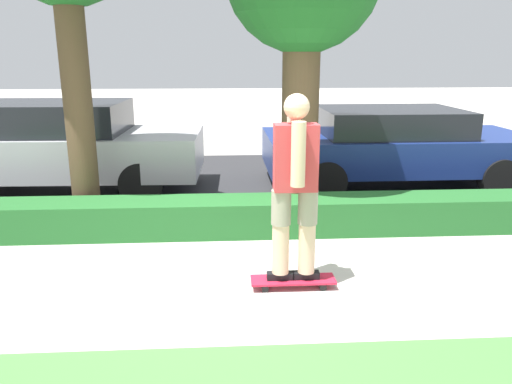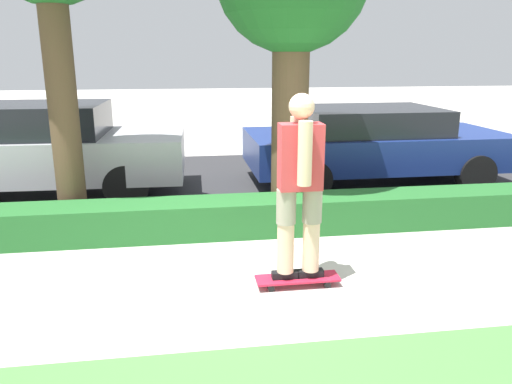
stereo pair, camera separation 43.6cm
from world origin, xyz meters
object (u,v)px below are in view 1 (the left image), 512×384
object	(u,v)px
parked_car_front	(60,145)
skater_person	(295,184)
skateboard	(293,280)
parked_car_middle	(394,144)

from	to	relation	value
parked_car_front	skater_person	bearing A→B (deg)	-46.93
skateboard	parked_car_front	world-z (taller)	parked_car_front
parked_car_middle	skateboard	bearing A→B (deg)	-120.54
skater_person	parked_car_middle	distance (m)	4.51
parked_car_middle	parked_car_front	bearing A→B (deg)	-179.16
skateboard	parked_car_front	distance (m)	5.09
skater_person	parked_car_front	size ratio (longest dim) A/B	0.39
skateboard	skater_person	bearing A→B (deg)	-90.00
parked_car_front	parked_car_middle	world-z (taller)	parked_car_front
skater_person	parked_car_middle	bearing A→B (deg)	59.86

